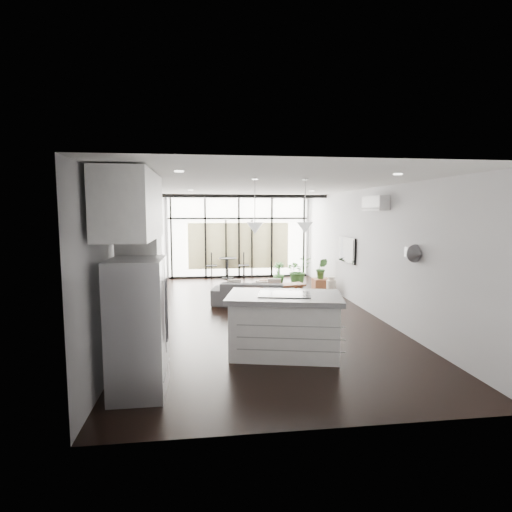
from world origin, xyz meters
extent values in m
cube|color=black|center=(0.00, 0.00, 0.00)|extent=(5.00, 10.00, 0.00)
cube|color=white|center=(0.00, 0.00, 2.80)|extent=(5.00, 10.00, 0.00)
cube|color=silver|center=(-2.50, 0.00, 1.40)|extent=(0.02, 10.00, 2.80)
cube|color=silver|center=(2.50, 0.00, 1.40)|extent=(0.02, 10.00, 2.80)
cube|color=silver|center=(0.00, 5.00, 1.40)|extent=(5.00, 0.02, 2.80)
cube|color=silver|center=(0.00, -5.00, 1.40)|extent=(5.00, 0.02, 2.80)
cube|color=black|center=(0.00, 4.88, 1.40)|extent=(5.00, 0.20, 2.80)
cube|color=white|center=(0.00, 4.00, 2.77)|extent=(4.70, 1.90, 0.06)
cube|color=#F5F0AA|center=(0.00, 4.95, 1.10)|extent=(3.50, 0.02, 1.60)
cube|color=white|center=(0.05, -2.77, 0.49)|extent=(1.97, 1.42, 0.97)
cube|color=black|center=(0.05, -2.77, 0.98)|extent=(0.91, 0.70, 0.01)
cube|color=#AAAAAF|center=(-2.02, -3.87, 0.85)|extent=(0.66, 0.82, 1.70)
cube|color=white|center=(-2.10, -3.05, 1.09)|extent=(0.56, 0.59, 2.18)
cube|color=white|center=(-2.12, -3.50, 2.35)|extent=(0.62, 1.75, 0.86)
cone|color=white|center=(-0.40, -2.65, 2.02)|extent=(0.26, 0.26, 0.18)
cone|color=white|center=(0.40, -2.65, 2.02)|extent=(0.26, 0.26, 0.18)
imported|color=#48484B|center=(-0.02, 0.74, 0.39)|extent=(2.05, 0.98, 0.77)
cube|color=brown|center=(0.48, 0.58, 0.25)|extent=(1.61, 0.74, 0.50)
cylinder|color=beige|center=(0.44, 2.13, 0.18)|extent=(0.47, 0.47, 0.35)
cube|color=brown|center=(2.15, 2.17, 0.18)|extent=(0.48, 0.48, 0.36)
imported|color=#316028|center=(1.73, 3.32, 0.34)|extent=(0.95, 1.02, 0.68)
imported|color=#316028|center=(1.14, 3.50, 0.19)|extent=(0.65, 0.78, 0.38)
imported|color=#316028|center=(2.15, 2.17, 0.49)|extent=(0.50, 0.67, 0.26)
cylinder|color=silver|center=(2.25, 1.60, 0.25)|extent=(0.29, 0.29, 0.50)
cube|color=black|center=(-0.41, 4.67, 0.35)|extent=(1.49, 0.68, 0.70)
cube|color=black|center=(2.46, 1.00, 1.30)|extent=(0.05, 1.10, 0.65)
cube|color=silver|center=(2.38, -0.80, 2.45)|extent=(0.22, 0.90, 0.30)
cube|color=black|center=(-2.47, -0.50, 1.55)|extent=(0.04, 0.70, 0.90)
camera|label=1|loc=(-1.19, -8.84, 2.27)|focal=28.00mm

